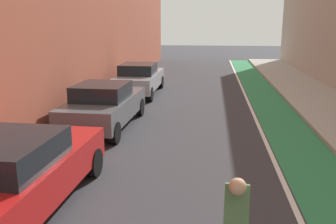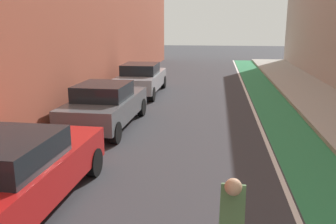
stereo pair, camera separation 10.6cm
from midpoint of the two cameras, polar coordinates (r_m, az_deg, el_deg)
ground_plane at (r=13.35m, az=3.66°, el=-1.45°), size 90.35×90.35×0.00m
bike_lane_paint at (r=15.48m, az=15.98°, el=0.16°), size 1.60×41.07×0.00m
lane_divider_stripe at (r=15.36m, az=12.67°, el=0.26°), size 0.12×41.07×0.00m
sidewalk_right at (r=15.99m, az=23.99°, el=0.17°), size 2.91×41.07×0.14m
parked_sedan_red at (r=7.41m, az=-23.38°, el=-8.85°), size 2.08×4.80×1.53m
parked_sedan_gray at (r=12.60m, az=-10.09°, el=1.11°), size 2.00×4.55×1.53m
parked_sedan_silver at (r=18.38m, az=-4.66°, el=5.22°), size 1.91×4.69×1.53m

